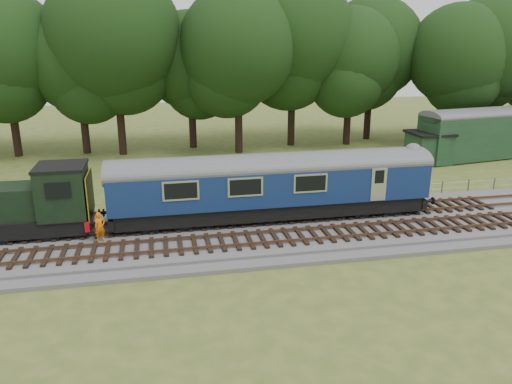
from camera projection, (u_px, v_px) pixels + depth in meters
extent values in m
plane|color=#495E22|center=(218.00, 237.00, 26.94)|extent=(120.00, 120.00, 0.00)
cube|color=#4C4C4F|center=(218.00, 234.00, 26.89)|extent=(70.00, 7.00, 0.35)
cube|color=brown|center=(216.00, 224.00, 27.43)|extent=(66.50, 0.07, 0.14)
cube|color=brown|center=(213.00, 216.00, 28.78)|extent=(66.50, 0.07, 0.14)
cube|color=brown|center=(224.00, 246.00, 24.63)|extent=(66.50, 0.07, 0.14)
cube|color=brown|center=(220.00, 235.00, 25.97)|extent=(66.50, 0.07, 0.14)
cube|color=black|center=(272.00, 207.00, 28.57)|extent=(17.46, 2.52, 0.85)
cube|color=navy|center=(272.00, 183.00, 28.15)|extent=(18.00, 2.80, 2.05)
cube|color=yellow|center=(418.00, 180.00, 29.98)|extent=(0.06, 2.74, 1.30)
cube|color=black|center=(370.00, 203.00, 29.77)|extent=(2.60, 2.00, 0.55)
cube|color=black|center=(166.00, 217.00, 27.48)|extent=(2.60, 2.00, 0.55)
cube|color=black|center=(2.00, 226.00, 25.84)|extent=(8.73, 2.39, 0.85)
cube|color=black|center=(63.00, 192.00, 25.96)|extent=(2.40, 2.55, 2.60)
cube|color=#B10D19|center=(90.00, 219.00, 26.66)|extent=(0.25, 2.60, 0.55)
cube|color=yellow|center=(90.00, 194.00, 26.27)|extent=(0.06, 2.55, 2.30)
imported|color=orange|center=(100.00, 227.00, 25.29)|extent=(0.68, 0.61, 1.57)
cube|color=#1A391D|center=(506.00, 134.00, 44.92)|extent=(17.49, 5.52, 3.88)
cube|color=#1A391D|center=(428.00, 149.00, 42.59)|extent=(3.02, 3.02, 2.50)
cube|color=black|center=(430.00, 133.00, 42.19)|extent=(3.32, 3.32, 0.20)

